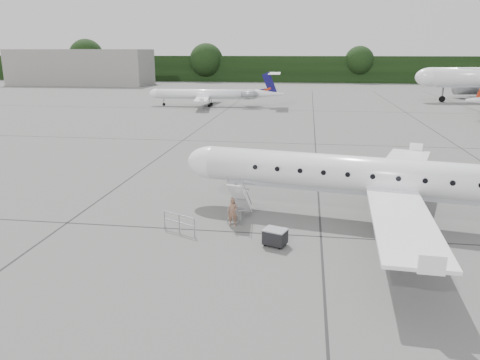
# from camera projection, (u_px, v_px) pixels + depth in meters

# --- Properties ---
(ground) EXTENTS (320.00, 320.00, 0.00)m
(ground) POSITION_uv_depth(u_px,v_px,m) (392.00, 260.00, 22.53)
(ground) COLOR #5E5E5B
(ground) RESTS_ON ground
(treeline) EXTENTS (260.00, 4.00, 8.00)m
(treeline) POSITION_uv_depth(u_px,v_px,m) (323.00, 69.00, 145.43)
(treeline) COLOR black
(treeline) RESTS_ON ground
(terminal_building) EXTENTS (40.00, 14.00, 10.00)m
(terminal_building) POSITION_uv_depth(u_px,v_px,m) (81.00, 67.00, 135.68)
(terminal_building) COLOR gray
(terminal_building) RESTS_ON ground
(main_regional_jet) EXTENTS (33.01, 26.35, 7.60)m
(main_regional_jet) POSITION_uv_depth(u_px,v_px,m) (403.00, 160.00, 26.32)
(main_regional_jet) COLOR white
(main_regional_jet) RESTS_ON ground
(airstair) EXTENTS (1.24, 2.33, 2.38)m
(airstair) POSITION_uv_depth(u_px,v_px,m) (240.00, 200.00, 27.74)
(airstair) COLOR white
(airstair) RESTS_ON ground
(passenger) EXTENTS (0.62, 0.43, 1.65)m
(passenger) POSITION_uv_depth(u_px,v_px,m) (233.00, 212.00, 26.69)
(passenger) COLOR brown
(passenger) RESTS_ON ground
(safety_railing) EXTENTS (2.00, 1.05, 1.00)m
(safety_railing) POSITION_uv_depth(u_px,v_px,m) (179.00, 223.00, 25.86)
(safety_railing) COLOR gray
(safety_railing) RESTS_ON ground
(baggage_cart) EXTENTS (1.34, 1.21, 0.95)m
(baggage_cart) POSITION_uv_depth(u_px,v_px,m) (275.00, 237.00, 24.05)
(baggage_cart) COLOR black
(baggage_cart) RESTS_ON ground
(bg_regional_left) EXTENTS (23.62, 17.45, 6.03)m
(bg_regional_left) POSITION_uv_depth(u_px,v_px,m) (205.00, 89.00, 83.43)
(bg_regional_left) COLOR white
(bg_regional_left) RESTS_ON ground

